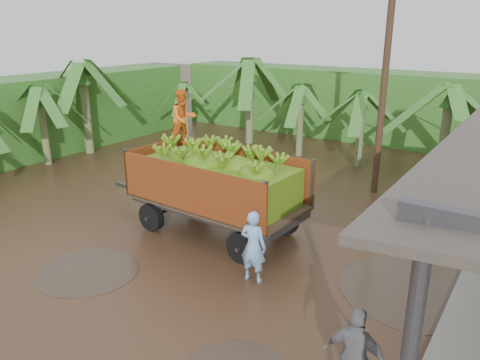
% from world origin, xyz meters
% --- Properties ---
extents(ground, '(100.00, 100.00, 0.00)m').
position_xyz_m(ground, '(0.00, 0.00, 0.00)').
color(ground, black).
rests_on(ground, ground).
extents(hedge_north, '(22.00, 3.00, 3.60)m').
position_xyz_m(hedge_north, '(-2.00, 16.00, 1.80)').
color(hedge_north, '#2D661E').
rests_on(hedge_north, ground).
extents(hedge_west, '(3.00, 18.00, 3.60)m').
position_xyz_m(hedge_west, '(-14.00, 4.00, 1.80)').
color(hedge_west, '#2D661E').
rests_on(hedge_west, ground).
extents(banana_trailer, '(7.09, 2.70, 4.07)m').
position_xyz_m(banana_trailer, '(-1.51, 1.71, 1.54)').
color(banana_trailer, '#9D4216').
rests_on(banana_trailer, ground).
extents(man_blue, '(0.69, 0.49, 1.79)m').
position_xyz_m(man_blue, '(0.86, -0.03, 0.89)').
color(man_blue, '#77A5D9').
rests_on(man_blue, ground).
extents(man_grey, '(1.08, 0.50, 1.79)m').
position_xyz_m(man_grey, '(4.30, -2.46, 0.90)').
color(man_grey, gray).
rests_on(man_grey, ground).
extents(utility_pole, '(1.20, 0.24, 7.24)m').
position_xyz_m(utility_pole, '(1.21, 7.80, 3.68)').
color(utility_pole, '#47301E').
rests_on(utility_pole, ground).
extents(banana_plants, '(24.99, 21.02, 4.42)m').
position_xyz_m(banana_plants, '(-5.59, 6.26, 1.90)').
color(banana_plants, '#2D661E').
rests_on(banana_plants, ground).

